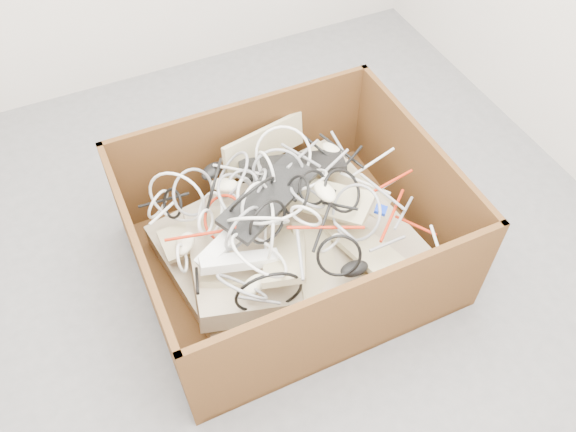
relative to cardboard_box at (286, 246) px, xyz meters
name	(u,v)px	position (x,y,z in m)	size (l,w,h in m)	color
ground	(278,255)	(-0.01, 0.06, -0.13)	(3.00, 3.00, 0.00)	#565659
cardboard_box	(286,246)	(0.00, 0.00, 0.00)	(1.20, 1.00, 0.53)	#3F2B0F
keyboard_pile	(293,215)	(0.05, 0.03, 0.15)	(1.01, 0.93, 0.36)	tan
mice_scatter	(270,211)	(-0.06, 0.03, 0.22)	(0.83, 0.74, 0.21)	beige
power_strip_left	(232,235)	(-0.23, -0.03, 0.23)	(0.33, 0.06, 0.04)	white
power_strip_right	(239,261)	(-0.24, -0.12, 0.19)	(0.30, 0.06, 0.04)	white
vga_plug	(381,210)	(0.34, -0.13, 0.20)	(0.04, 0.04, 0.02)	#0D2CC4
cable_tangle	(262,209)	(-0.09, 0.02, 0.27)	(1.07, 0.76, 0.45)	silver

